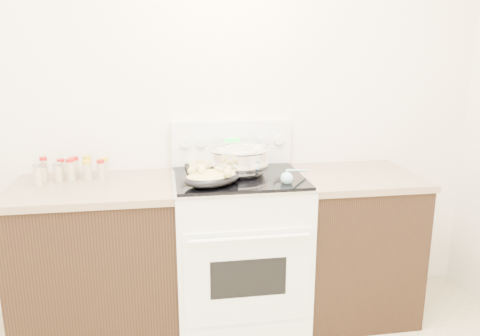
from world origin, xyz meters
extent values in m
cube|color=white|center=(0.00, 1.77, 1.35)|extent=(4.00, 0.05, 2.70)
cube|color=black|center=(-0.48, 1.43, 0.44)|extent=(0.90, 0.64, 0.88)
cube|color=brown|center=(-0.48, 1.43, 0.90)|extent=(0.93, 0.67, 0.04)
cube|color=black|center=(1.08, 1.43, 0.44)|extent=(0.70, 0.64, 0.88)
cube|color=brown|center=(1.08, 1.43, 0.90)|extent=(0.73, 0.67, 0.04)
cube|color=white|center=(0.35, 1.42, 0.46)|extent=(0.76, 0.66, 0.92)
cube|color=white|center=(0.35, 1.08, 0.45)|extent=(0.70, 0.01, 0.55)
cube|color=black|center=(0.35, 1.08, 0.46)|extent=(0.42, 0.01, 0.22)
cylinder|color=white|center=(0.35, 1.04, 0.70)|extent=(0.65, 0.02, 0.02)
cube|color=silver|center=(0.35, 1.42, 0.93)|extent=(0.78, 0.68, 0.01)
cube|color=black|center=(0.35, 1.42, 0.94)|extent=(0.74, 0.64, 0.01)
cube|color=white|center=(0.35, 1.72, 1.08)|extent=(0.76, 0.07, 0.28)
cylinder|color=white|center=(0.05, 1.67, 1.10)|extent=(0.06, 0.02, 0.06)
cylinder|color=white|center=(0.15, 1.67, 1.10)|extent=(0.06, 0.02, 0.06)
cylinder|color=white|center=(0.55, 1.67, 1.10)|extent=(0.06, 0.02, 0.06)
cylinder|color=white|center=(0.65, 1.67, 1.10)|extent=(0.06, 0.02, 0.06)
cube|color=#19E533|center=(0.35, 1.67, 1.10)|extent=(0.09, 0.00, 0.04)
cube|color=silver|center=(0.27, 1.67, 1.10)|extent=(0.05, 0.00, 0.05)
cube|color=silver|center=(0.43, 1.67, 1.10)|extent=(0.05, 0.00, 0.05)
ellipsoid|color=silver|center=(0.36, 1.44, 1.01)|extent=(0.44, 0.44, 0.21)
cylinder|color=silver|center=(0.36, 1.44, 0.95)|extent=(0.19, 0.19, 0.01)
torus|color=silver|center=(0.36, 1.44, 1.10)|extent=(0.36, 0.36, 0.02)
cylinder|color=silver|center=(0.36, 1.44, 1.04)|extent=(0.34, 0.34, 0.12)
cylinder|color=brown|center=(0.36, 1.44, 1.09)|extent=(0.32, 0.32, 0.00)
cube|color=beige|center=(0.30, 1.48, 1.09)|extent=(0.04, 0.04, 0.03)
cube|color=beige|center=(0.46, 1.41, 1.09)|extent=(0.03, 0.03, 0.03)
cube|color=beige|center=(0.25, 1.43, 1.09)|extent=(0.04, 0.04, 0.02)
cube|color=beige|center=(0.26, 1.44, 1.09)|extent=(0.03, 0.03, 0.02)
cube|color=beige|center=(0.25, 1.42, 1.09)|extent=(0.03, 0.03, 0.02)
cube|color=beige|center=(0.36, 1.55, 1.09)|extent=(0.04, 0.04, 0.03)
cube|color=beige|center=(0.45, 1.50, 1.09)|extent=(0.03, 0.03, 0.03)
cube|color=beige|center=(0.42, 1.35, 1.09)|extent=(0.03, 0.03, 0.02)
cube|color=beige|center=(0.48, 1.49, 1.09)|extent=(0.04, 0.04, 0.03)
cube|color=beige|center=(0.38, 1.56, 1.09)|extent=(0.03, 0.03, 0.02)
cube|color=beige|center=(0.47, 1.49, 1.09)|extent=(0.03, 0.03, 0.02)
cube|color=beige|center=(0.32, 1.44, 1.09)|extent=(0.04, 0.04, 0.03)
cube|color=beige|center=(0.40, 1.51, 1.09)|extent=(0.02, 0.02, 0.02)
cube|color=beige|center=(0.29, 1.52, 1.09)|extent=(0.03, 0.03, 0.02)
cube|color=beige|center=(0.30, 1.32, 1.09)|extent=(0.03, 0.03, 0.02)
cube|color=beige|center=(0.44, 1.40, 1.09)|extent=(0.04, 0.04, 0.03)
cube|color=beige|center=(0.48, 1.46, 1.09)|extent=(0.04, 0.04, 0.03)
ellipsoid|color=black|center=(0.17, 1.23, 0.98)|extent=(0.39, 0.34, 0.08)
ellipsoid|color=#D1C06F|center=(0.17, 1.23, 1.00)|extent=(0.35, 0.31, 0.06)
sphere|color=#D1C06F|center=(0.12, 1.21, 1.03)|extent=(0.04, 0.04, 0.04)
sphere|color=#D1C06F|center=(0.07, 1.24, 1.03)|extent=(0.05, 0.05, 0.05)
sphere|color=#D1C06F|center=(0.25, 1.16, 1.03)|extent=(0.05, 0.05, 0.05)
sphere|color=#D1C06F|center=(0.27, 1.24, 1.03)|extent=(0.04, 0.04, 0.04)
sphere|color=#D1C06F|center=(0.22, 1.22, 1.03)|extent=(0.04, 0.04, 0.04)
sphere|color=#D1C06F|center=(0.12, 1.28, 1.03)|extent=(0.05, 0.05, 0.05)
sphere|color=#D1C06F|center=(0.12, 1.24, 1.03)|extent=(0.05, 0.05, 0.05)
sphere|color=#D1C06F|center=(0.21, 1.25, 1.03)|extent=(0.04, 0.04, 0.04)
cube|color=black|center=(0.25, 1.64, 0.95)|extent=(0.42, 0.31, 0.02)
cube|color=#D1C06F|center=(0.25, 1.64, 0.97)|extent=(0.38, 0.27, 0.02)
sphere|color=#D1C06F|center=(0.39, 1.63, 0.98)|extent=(0.04, 0.04, 0.04)
sphere|color=#D1C06F|center=(0.23, 1.60, 0.98)|extent=(0.03, 0.03, 0.03)
sphere|color=#D1C06F|center=(0.29, 1.66, 0.98)|extent=(0.03, 0.03, 0.03)
sphere|color=#D1C06F|center=(0.24, 1.59, 0.98)|extent=(0.03, 0.03, 0.03)
sphere|color=#D1C06F|center=(0.30, 1.56, 0.98)|extent=(0.04, 0.04, 0.04)
sphere|color=#D1C06F|center=(0.27, 1.72, 0.98)|extent=(0.04, 0.04, 0.04)
sphere|color=#D1C06F|center=(0.14, 1.65, 0.98)|extent=(0.04, 0.04, 0.04)
sphere|color=#D1C06F|center=(0.30, 1.56, 0.98)|extent=(0.03, 0.03, 0.03)
sphere|color=#D1C06F|center=(0.40, 1.58, 0.98)|extent=(0.04, 0.04, 0.04)
sphere|color=#D1C06F|center=(0.40, 1.72, 0.98)|extent=(0.03, 0.03, 0.03)
cylinder|color=tan|center=(0.22, 1.40, 0.95)|extent=(0.15, 0.21, 0.01)
sphere|color=tan|center=(0.16, 1.31, 0.96)|extent=(0.04, 0.04, 0.04)
sphere|color=#8FC8D6|center=(0.59, 1.21, 0.97)|extent=(0.07, 0.07, 0.07)
cylinder|color=#8FC8D6|center=(0.67, 1.29, 0.99)|extent=(0.18, 0.17, 0.06)
cylinder|color=#BFB28C|center=(-0.78, 1.62, 0.98)|extent=(0.04, 0.04, 0.11)
cylinder|color=#B21414|center=(-0.78, 1.62, 1.04)|extent=(0.04, 0.04, 0.02)
cylinder|color=#BFB28C|center=(-0.69, 1.63, 0.97)|extent=(0.04, 0.04, 0.09)
cylinder|color=#B21414|center=(-0.69, 1.63, 1.02)|extent=(0.04, 0.04, 0.02)
cylinder|color=#BFB28C|center=(-0.61, 1.62, 0.97)|extent=(0.05, 0.05, 0.10)
cylinder|color=#B21414|center=(-0.61, 1.62, 1.03)|extent=(0.05, 0.05, 0.02)
cylinder|color=#BFB28C|center=(-0.53, 1.62, 0.97)|extent=(0.05, 0.05, 0.11)
cylinder|color=gold|center=(-0.53, 1.62, 1.04)|extent=(0.05, 0.05, 0.02)
cylinder|color=#BFB28C|center=(-0.44, 1.63, 0.97)|extent=(0.05, 0.05, 0.09)
cylinder|color=gold|center=(-0.44, 1.63, 1.02)|extent=(0.05, 0.05, 0.02)
cylinder|color=#BFB28C|center=(-0.77, 1.54, 0.96)|extent=(0.04, 0.04, 0.09)
cylinder|color=#B2B2B7|center=(-0.77, 1.54, 1.02)|extent=(0.05, 0.05, 0.02)
cylinder|color=#BFB28C|center=(-0.69, 1.54, 0.97)|extent=(0.05, 0.05, 0.09)
cylinder|color=#B2B2B7|center=(-0.69, 1.54, 1.02)|extent=(0.05, 0.05, 0.02)
cylinder|color=#BFB28C|center=(-0.62, 1.55, 0.98)|extent=(0.05, 0.05, 0.11)
cylinder|color=#B21414|center=(-0.62, 1.55, 1.04)|extent=(0.05, 0.05, 0.02)
cylinder|color=#BFB28C|center=(-0.52, 1.55, 0.97)|extent=(0.05, 0.05, 0.10)
cylinder|color=gold|center=(-0.52, 1.55, 1.03)|extent=(0.05, 0.05, 0.02)
cylinder|color=#BFB28C|center=(-0.45, 1.54, 0.97)|extent=(0.04, 0.04, 0.10)
cylinder|color=#B21414|center=(-0.45, 1.54, 1.03)|extent=(0.04, 0.04, 0.02)
cylinder|color=#BFB28C|center=(-0.77, 1.45, 0.98)|extent=(0.04, 0.04, 0.11)
cylinder|color=#B2B2B7|center=(-0.77, 1.45, 1.04)|extent=(0.05, 0.05, 0.02)
camera|label=1|loc=(-0.06, -1.20, 1.66)|focal=35.00mm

